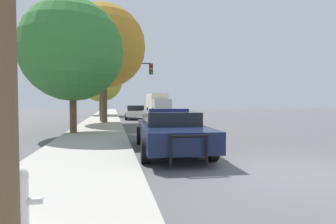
# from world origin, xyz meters

# --- Properties ---
(ground_plane) EXTENTS (110.00, 110.00, 0.00)m
(ground_plane) POSITION_xyz_m (0.00, 0.00, 0.00)
(ground_plane) COLOR #565659
(sidewalk_left) EXTENTS (3.00, 110.00, 0.13)m
(sidewalk_left) POSITION_xyz_m (-5.10, 0.00, 0.07)
(sidewalk_left) COLOR #ADA89E
(sidewalk_left) RESTS_ON ground_plane
(police_car) EXTENTS (2.34, 5.48, 1.44)m
(police_car) POSITION_xyz_m (-2.34, 3.39, 0.74)
(police_car) COLOR #141E3D
(police_car) RESTS_ON ground_plane
(fire_hydrant) EXTENTS (0.51, 0.22, 0.81)m
(fire_hydrant) POSITION_xyz_m (-5.29, -2.08, 0.56)
(fire_hydrant) COLOR white
(fire_hydrant) RESTS_ON sidewalk_left
(traffic_light) EXTENTS (4.36, 0.35, 4.93)m
(traffic_light) POSITION_xyz_m (-3.41, 16.58, 3.67)
(traffic_light) COLOR #424247
(traffic_light) RESTS_ON sidewalk_left
(car_background_midblock) EXTENTS (2.29, 4.50, 1.36)m
(car_background_midblock) POSITION_xyz_m (-2.01, 20.66, 0.72)
(car_background_midblock) COLOR silver
(car_background_midblock) RESTS_ON ground_plane
(box_truck) EXTENTS (2.87, 7.62, 2.99)m
(box_truck) POSITION_xyz_m (2.47, 34.06, 1.61)
(box_truck) COLOR #B7B7BC
(box_truck) RESTS_ON ground_plane
(tree_sidewalk_far) EXTENTS (5.29, 5.29, 6.92)m
(tree_sidewalk_far) POSITION_xyz_m (-5.64, 28.04, 4.40)
(tree_sidewalk_far) COLOR brown
(tree_sidewalk_far) RESTS_ON sidewalk_left
(tree_sidewalk_near) EXTENTS (5.05, 5.05, 6.64)m
(tree_sidewalk_near) POSITION_xyz_m (-6.18, 8.55, 4.24)
(tree_sidewalk_near) COLOR brown
(tree_sidewalk_near) RESTS_ON sidewalk_left
(tree_sidewalk_mid) EXTENTS (6.33, 6.33, 8.94)m
(tree_sidewalk_mid) POSITION_xyz_m (-4.87, 15.26, 5.90)
(tree_sidewalk_mid) COLOR brown
(tree_sidewalk_mid) RESTS_ON sidewalk_left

